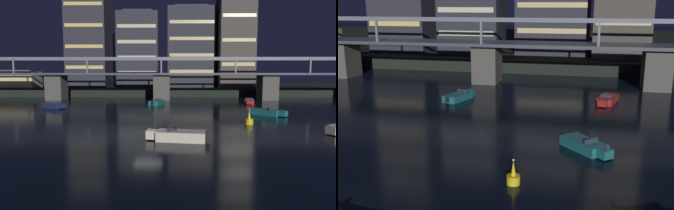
{
  "view_description": "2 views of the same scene",
  "coord_description": "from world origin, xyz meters",
  "views": [
    {
      "loc": [
        1.95,
        -24.35,
        5.16
      ],
      "look_at": [
        1.61,
        15.71,
        1.16
      ],
      "focal_mm": 30.13,
      "sensor_mm": 36.0,
      "label": 1
    },
    {
      "loc": [
        15.16,
        -17.54,
        11.56
      ],
      "look_at": [
        7.26,
        19.03,
        1.95
      ],
      "focal_mm": 42.67,
      "sensor_mm": 36.0,
      "label": 2
    }
  ],
  "objects": [
    {
      "name": "ground_plane",
      "position": [
        0.0,
        0.0,
        0.0
      ],
      "size": [
        400.0,
        400.0,
        0.0
      ],
      "primitive_type": "plane",
      "color": "black"
    },
    {
      "name": "far_riverbank",
      "position": [
        0.0,
        87.35,
        1.1
      ],
      "size": [
        240.0,
        80.0,
        2.2
      ],
      "primitive_type": "cube",
      "color": "black",
      "rests_on": "ground"
    },
    {
      "name": "river_bridge",
      "position": [
        -0.0,
        39.34,
        4.16
      ],
      "size": [
        101.45,
        6.4,
        9.38
      ],
      "color": "#4C4944",
      "rests_on": "ground"
    },
    {
      "name": "tower_west_low",
      "position": [
        -21.25,
        59.0,
        16.28
      ],
      "size": [
        11.07,
        13.79,
        28.46
      ],
      "color": "#282833",
      "rests_on": "far_riverbank"
    },
    {
      "name": "tower_west_tall",
      "position": [
        -6.97,
        55.25,
        12.52
      ],
      "size": [
        11.09,
        8.46,
        20.94
      ],
      "color": "#282833",
      "rests_on": "far_riverbank"
    },
    {
      "name": "tower_central",
      "position": [
        7.84,
        59.56,
        13.57
      ],
      "size": [
        13.3,
        10.44,
        23.05
      ],
      "color": "#282833",
      "rests_on": "far_riverbank"
    },
    {
      "name": "tower_east_tall",
      "position": [
        19.78,
        54.93,
        18.0
      ],
      "size": [
        9.4,
        9.62,
        31.91
      ],
      "color": "#423D38",
      "rests_on": "far_riverbank"
    },
    {
      "name": "waterfront_pavilion",
      "position": [
        -39.84,
        51.26,
        4.44
      ],
      "size": [
        12.4,
        7.4,
        4.7
      ],
      "color": "#B2AD9E",
      "rests_on": "far_riverbank"
    },
    {
      "name": "speedboat_near_left",
      "position": [
        15.01,
        13.44,
        0.41
      ],
      "size": [
        4.32,
        4.45,
        1.16
      ],
      "color": "#196066",
      "rests_on": "ground"
    },
    {
      "name": "speedboat_near_right",
      "position": [
        17.21,
        29.99,
        0.41
      ],
      "size": [
        2.79,
        5.18,
        1.16
      ],
      "color": "maroon",
      "rests_on": "ground"
    },
    {
      "name": "speedboat_mid_left",
      "position": [
        -17.39,
        22.04,
        0.41
      ],
      "size": [
        4.8,
        3.77,
        1.16
      ],
      "color": "#19234C",
      "rests_on": "ground"
    },
    {
      "name": "speedboat_mid_center",
      "position": [
        2.62,
        -1.84,
        0.41
      ],
      "size": [
        5.23,
        2.4,
        1.16
      ],
      "color": "beige",
      "rests_on": "ground"
    },
    {
      "name": "speedboat_mid_right",
      "position": [
        -0.52,
        27.76,
        0.41
      ],
      "size": [
        2.88,
        5.16,
        1.16
      ],
      "color": "#196066",
      "rests_on": "ground"
    },
    {
      "name": "channel_buoy",
      "position": [
        10.54,
        6.12,
        0.48
      ],
      "size": [
        0.9,
        0.9,
        1.76
      ],
      "color": "yellow",
      "rests_on": "ground"
    }
  ]
}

